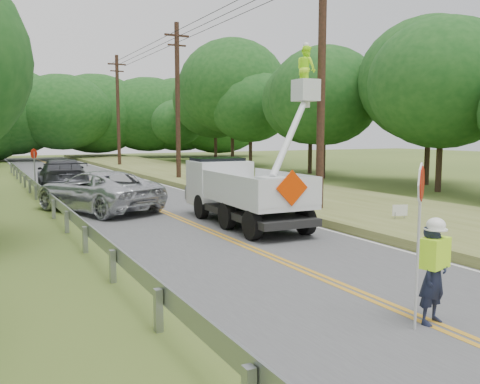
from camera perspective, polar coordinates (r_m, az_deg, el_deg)
name	(u,v)px	position (r m, az deg, el deg)	size (l,w,h in m)	color
ground	(395,309)	(9.71, 17.14, -12.56)	(140.00, 140.00, 0.00)	#495F26
road	(152,207)	(21.69, -9.89, -1.72)	(7.20, 96.00, 0.03)	#4B4C4E
guardrail	(49,198)	(21.65, -20.84, -0.62)	(0.18, 48.00, 0.77)	gray
utility_poles	(226,91)	(26.23, -1.56, 11.34)	(1.60, 43.30, 10.00)	black
tall_grass_verge	(292,195)	(24.76, 5.93, -0.29)	(7.00, 96.00, 0.30)	brown
treeline_right	(301,94)	(39.47, 6.89, 11.01)	(11.70, 52.00, 12.00)	#332319
treeline_horizon	(44,112)	(63.12, -21.28, 8.40)	(56.05, 13.68, 11.96)	#164617
flagger	(433,267)	(8.89, 21.07, -7.92)	(1.06, 0.53, 2.68)	#191E33
bucket_truck	(241,180)	(18.01, 0.11, 1.33)	(4.33, 6.39, 6.27)	black
suv_silver	(97,191)	(21.00, -15.85, 0.13)	(2.71, 5.88, 1.63)	silver
suv_darkgrey	(62,175)	(29.05, -19.51, 1.86)	(2.43, 5.98, 1.73)	#3A3B41
stop_sign_permanent	(34,165)	(26.86, -22.26, 2.84)	(0.37, 0.38, 2.39)	gray
yard_sign	(400,211)	(17.67, 17.66, -2.08)	(0.50, 0.21, 0.76)	white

